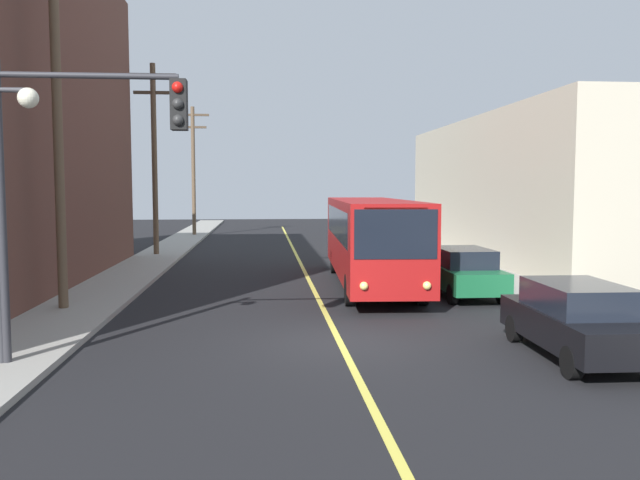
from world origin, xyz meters
The scene contains 14 objects.
ground_plane centered at (0.00, 0.00, 0.00)m, with size 120.00×120.00×0.00m, color black.
sidewalk_left centered at (-7.25, 10.00, 0.07)m, with size 2.50×90.00×0.15m, color gray.
sidewalk_right centered at (7.25, 10.00, 0.07)m, with size 2.50×90.00×0.15m, color gray.
lane_stripe_center centered at (0.00, 15.00, 0.01)m, with size 0.16×60.00×0.01m, color #D8CC4C.
building_right_warehouse centered at (14.49, 16.78, 3.56)m, with size 12.00×22.43×7.13m.
city_bus centered at (2.20, 8.68, 1.82)m, with size 3.13×12.25×3.20m.
parked_car_black centered at (4.90, -1.92, 0.84)m, with size 1.90×4.44×1.62m.
parked_car_green centered at (4.91, 6.01, 0.84)m, with size 1.82×4.40×1.62m.
parked_car_blue centered at (4.69, 12.06, 0.84)m, with size 1.83×4.41×1.62m.
utility_pole_near centered at (-7.63, 4.22, 6.29)m, with size 2.40×0.28×11.24m.
utility_pole_mid centered at (-7.43, 19.53, 5.61)m, with size 2.40×0.28×9.92m.
utility_pole_far centered at (-6.92, 33.73, 5.37)m, with size 2.40×0.28×9.46m.
traffic_signal_left_corner centered at (-5.41, -1.77, 4.30)m, with size 3.75×0.48×6.00m.
street_lamp_left centered at (-6.83, -1.77, 3.74)m, with size 0.98×0.40×5.50m.
Camera 1 is at (-1.79, -14.97, 3.65)m, focal length 36.14 mm.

